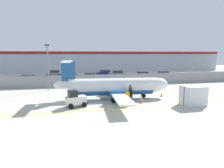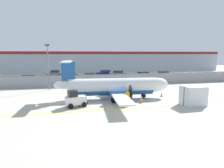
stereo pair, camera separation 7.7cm
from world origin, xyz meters
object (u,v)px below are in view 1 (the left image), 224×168
(commuter_airplane, at_px, (116,87))
(traffic_cone_near_right, at_px, (162,94))
(parked_car_6, at_px, (143,75))
(parked_car_7, at_px, (163,75))
(parked_car_0, at_px, (29,79))
(parked_car_1, at_px, (55,73))
(ground_crew_worker, at_px, (127,97))
(parked_car_5, at_px, (118,74))
(parked_car_3, at_px, (90,76))
(cargo_container, at_px, (193,96))
(apron_light_pole, at_px, (48,63))
(parked_car_4, at_px, (105,73))
(parked_car_2, at_px, (68,75))
(baggage_tug, at_px, (75,99))
(traffic_cone_near_left, at_px, (83,95))
(traffic_cone_far_left, at_px, (141,100))

(commuter_airplane, bearing_deg, traffic_cone_near_right, 4.11)
(parked_car_6, distance_m, parked_car_7, 4.96)
(parked_car_0, distance_m, parked_car_1, 11.56)
(commuter_airplane, height_order, traffic_cone_near_right, commuter_airplane)
(parked_car_1, bearing_deg, ground_crew_worker, 113.78)
(parked_car_1, relative_size, parked_car_5, 1.03)
(parked_car_3, xyz_separation_m, parked_car_7, (17.38, 0.46, 0.00))
(cargo_container, bearing_deg, apron_light_pole, 138.65)
(traffic_cone_near_right, distance_m, parked_car_3, 20.09)
(parked_car_4, bearing_deg, apron_light_pole, 46.59)
(traffic_cone_near_right, xyz_separation_m, parked_car_7, (9.63, 18.98, 0.58))
(parked_car_0, xyz_separation_m, apron_light_pole, (4.52, -8.48, 3.41))
(parked_car_0, distance_m, parked_car_7, 29.75)
(cargo_container, distance_m, parked_car_4, 30.96)
(commuter_airplane, distance_m, parked_car_2, 23.95)
(parked_car_2, bearing_deg, cargo_container, -57.63)
(baggage_tug, xyz_separation_m, parked_car_2, (-0.69, 26.15, 0.04))
(traffic_cone_near_left, distance_m, parked_car_0, 17.86)
(parked_car_2, distance_m, parked_car_4, 9.45)
(parked_car_4, xyz_separation_m, parked_car_6, (7.96, -6.63, 0.00))
(cargo_container, height_order, parked_car_2, cargo_container)
(traffic_cone_near_right, bearing_deg, baggage_tug, -165.98)
(parked_car_2, xyz_separation_m, apron_light_pole, (-3.08, -14.84, 3.41))
(commuter_airplane, relative_size, parked_car_5, 3.81)
(parked_car_5, relative_size, apron_light_pole, 0.58)
(traffic_cone_near_left, xyz_separation_m, parked_car_0, (-9.52, 15.10, 0.58))
(parked_car_5, relative_size, parked_car_6, 0.96)
(traffic_cone_near_left, distance_m, parked_car_7, 26.52)
(parked_car_0, distance_m, parked_car_6, 24.80)
(parked_car_0, height_order, parked_car_7, same)
(ground_crew_worker, xyz_separation_m, traffic_cone_near_left, (-4.66, 4.99, -0.64))
(parked_car_0, bearing_deg, apron_light_pole, -55.75)
(ground_crew_worker, relative_size, parked_car_6, 0.39)
(baggage_tug, xyz_separation_m, ground_crew_worker, (5.89, -0.30, 0.10))
(ground_crew_worker, bearing_deg, traffic_cone_near_right, -34.25)
(commuter_airplane, distance_m, parked_car_1, 29.10)
(baggage_tug, height_order, parked_car_1, baggage_tug)
(traffic_cone_near_left, distance_m, traffic_cone_near_right, 10.68)
(cargo_container, xyz_separation_m, traffic_cone_near_left, (-11.89, 6.80, -0.79))
(cargo_container, relative_size, traffic_cone_far_left, 3.90)
(baggage_tug, bearing_deg, cargo_container, -23.76)
(traffic_cone_far_left, height_order, parked_car_4, parked_car_4)
(baggage_tug, xyz_separation_m, traffic_cone_near_right, (11.76, 2.94, -0.54))
(parked_car_7, bearing_deg, traffic_cone_far_left, 65.74)
(commuter_airplane, relative_size, parked_car_2, 3.69)
(traffic_cone_near_left, height_order, parked_car_6, parked_car_6)
(cargo_container, xyz_separation_m, apron_light_pole, (-16.89, 13.42, 3.20))
(traffic_cone_near_left, relative_size, parked_car_7, 0.15)
(parked_car_2, relative_size, parked_car_5, 1.03)
(commuter_airplane, xyz_separation_m, parked_car_2, (-5.97, 23.18, -0.71))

